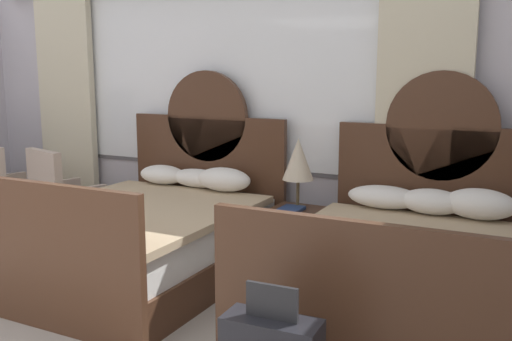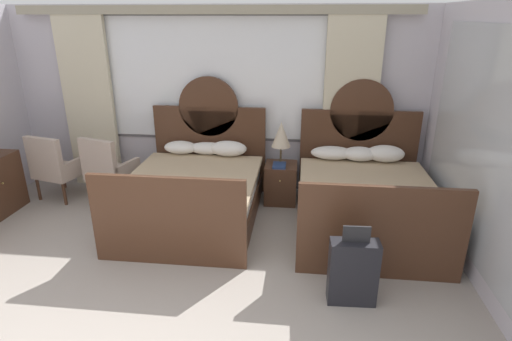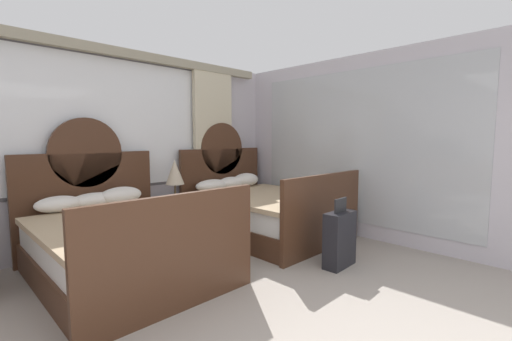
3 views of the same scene
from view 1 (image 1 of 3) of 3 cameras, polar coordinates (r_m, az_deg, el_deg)
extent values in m
cube|color=silver|center=(5.59, -3.31, 6.09)|extent=(6.10, 0.07, 2.70)
cube|color=#575459|center=(5.54, -3.57, 9.47)|extent=(3.51, 0.02, 1.81)
cube|color=white|center=(5.53, -3.61, 9.47)|extent=(3.43, 0.02, 1.73)
cube|color=beige|center=(6.68, -18.53, 5.80)|extent=(0.76, 0.08, 2.60)
cube|color=beige|center=(4.78, 16.42, 4.44)|extent=(0.76, 0.08, 2.60)
cube|color=#472B1C|center=(4.89, -11.34, -9.06)|extent=(1.59, 2.03, 0.30)
cube|color=white|center=(4.80, -11.45, -5.82)|extent=(1.53, 1.93, 0.27)
cube|color=tan|center=(4.70, -12.13, -4.08)|extent=(1.63, 1.83, 0.06)
cube|color=#472B1C|center=(5.58, -4.90, -1.18)|extent=(1.67, 0.06, 1.30)
cylinder|color=#472B1C|center=(5.49, -5.00, 5.49)|extent=(0.88, 0.06, 0.88)
cube|color=#472B1C|center=(4.05, -20.73, -8.18)|extent=(1.67, 0.06, 1.02)
ellipsoid|color=white|center=(5.62, -9.43, -0.40)|extent=(0.49, 0.29, 0.19)
ellipsoid|color=white|center=(5.41, -5.92, -0.77)|extent=(0.57, 0.25, 0.18)
ellipsoid|color=white|center=(5.21, -3.27, -0.91)|extent=(0.54, 0.29, 0.22)
cube|color=#472B1C|center=(4.00, 14.96, -13.61)|extent=(1.59, 2.03, 0.30)
cube|color=white|center=(3.90, 15.15, -9.73)|extent=(1.53, 1.93, 0.27)
cube|color=tan|center=(3.77, 15.01, -7.72)|extent=(1.63, 1.83, 0.06)
cube|color=#472B1C|center=(4.83, 17.83, -3.41)|extent=(1.67, 0.06, 1.30)
cylinder|color=#472B1C|center=(4.72, 18.25, 4.29)|extent=(0.88, 0.06, 0.88)
cube|color=#472B1C|center=(2.93, 10.84, -14.82)|extent=(1.67, 0.06, 1.02)
ellipsoid|color=white|center=(4.68, 12.84, -2.63)|extent=(0.60, 0.30, 0.18)
ellipsoid|color=white|center=(4.58, 17.37, -3.02)|extent=(0.49, 0.30, 0.20)
ellipsoid|color=white|center=(4.54, 21.70, -3.18)|extent=(0.52, 0.31, 0.23)
cube|color=#472B1C|center=(4.89, 4.11, -7.19)|extent=(0.45, 0.45, 0.57)
sphere|color=tan|center=(4.65, 2.99, -6.49)|extent=(0.02, 0.02, 0.02)
cylinder|color=brown|center=(4.86, 4.23, -3.71)|extent=(0.14, 0.14, 0.02)
cylinder|color=brown|center=(4.83, 4.25, -2.27)|extent=(0.03, 0.03, 0.23)
cone|color=beige|center=(4.78, 4.29, 1.16)|extent=(0.27, 0.27, 0.35)
cube|color=navy|center=(4.74, 3.49, -3.98)|extent=(0.18, 0.26, 0.03)
cube|color=#B29E8E|center=(6.07, -18.30, -3.28)|extent=(0.73, 0.73, 0.10)
cube|color=#B29E8E|center=(5.89, -20.62, -0.64)|extent=(0.58, 0.24, 0.53)
cube|color=#B29E8E|center=(5.81, -17.15, -2.47)|extent=(0.21, 0.52, 0.16)
cube|color=#B29E8E|center=(6.27, -19.51, -1.71)|extent=(0.21, 0.52, 0.16)
cylinder|color=#472B1C|center=(6.03, -15.07, -5.34)|extent=(0.04, 0.04, 0.34)
cylinder|color=#472B1C|center=(6.44, -17.33, -4.49)|extent=(0.04, 0.04, 0.34)
cylinder|color=#472B1C|center=(5.80, -19.15, -6.16)|extent=(0.04, 0.04, 0.34)
cylinder|color=#472B1C|center=(6.22, -21.21, -5.20)|extent=(0.04, 0.04, 0.34)
cube|color=#B29E8E|center=(6.65, -23.19, -2.45)|extent=(0.71, 0.71, 0.10)
cube|color=#B29E8E|center=(6.39, -22.23, -1.66)|extent=(0.18, 0.52, 0.16)
cube|color=#B29E8E|center=(6.86, -24.23, -1.06)|extent=(0.18, 0.52, 0.16)
cylinder|color=#472B1C|center=(6.59, -20.24, -4.31)|extent=(0.04, 0.04, 0.34)
cylinder|color=#472B1C|center=(7.01, -22.17, -3.61)|extent=(0.04, 0.04, 0.34)
cylinder|color=#472B1C|center=(6.38, -24.03, -5.03)|extent=(0.04, 0.04, 0.34)
cube|color=#232326|center=(2.57, 1.62, -13.13)|extent=(0.25, 0.03, 0.16)
camera|label=2|loc=(2.10, -104.34, 20.89)|focal=28.84mm
camera|label=3|loc=(4.36, -61.18, 1.66)|focal=23.57mm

